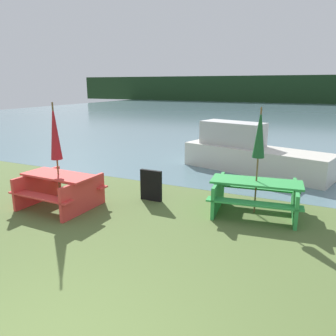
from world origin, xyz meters
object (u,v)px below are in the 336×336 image
at_px(picnic_table_green, 255,193).
at_px(umbrella_crimson, 55,132).
at_px(boat, 250,154).
at_px(picnic_table_red, 60,188).
at_px(signboard, 151,185).
at_px(umbrella_darkgreen, 260,134).

relative_size(picnic_table_green, umbrella_crimson, 0.87).
bearing_deg(boat, picnic_table_green, -61.53).
distance_m(picnic_table_red, boat, 6.00).
bearing_deg(picnic_table_green, picnic_table_red, -159.40).
distance_m(boat, signboard, 4.11).
bearing_deg(umbrella_crimson, picnic_table_green, 20.60).
bearing_deg(umbrella_crimson, picnic_table_red, 0.00).
bearing_deg(boat, signboard, -97.33).
bearing_deg(umbrella_crimson, umbrella_darkgreen, 20.60).
relative_size(umbrella_crimson, umbrella_darkgreen, 1.03).
height_order(umbrella_crimson, boat, umbrella_crimson).
bearing_deg(umbrella_darkgreen, picnic_table_green, 104.04).
bearing_deg(picnic_table_red, umbrella_darkgreen, 20.60).
bearing_deg(umbrella_darkgreen, umbrella_crimson, -159.40).
distance_m(picnic_table_red, signboard, 2.10).
xyz_separation_m(umbrella_crimson, umbrella_darkgreen, (4.07, 1.53, 0.02)).
relative_size(picnic_table_red, umbrella_crimson, 0.72).
relative_size(picnic_table_green, signboard, 2.73).
xyz_separation_m(picnic_table_green, signboard, (-2.41, -0.26, -0.07)).
xyz_separation_m(umbrella_darkgreen, boat, (-0.88, 3.55, -1.17)).
xyz_separation_m(picnic_table_red, umbrella_crimson, (0.00, 0.00, 1.26)).
distance_m(umbrella_crimson, signboard, 2.49).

